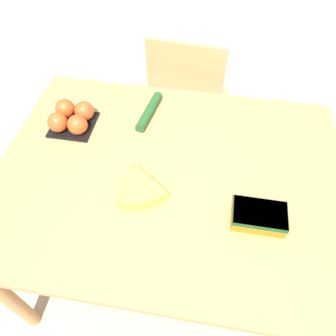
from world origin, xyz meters
TOP-DOWN VIEW (x-y plane):
  - ground_plane at (0.00, 0.00)m, footprint 12.00×12.00m
  - dining_table at (0.00, 0.00)m, footprint 1.32×1.00m
  - chair at (-0.01, 0.72)m, footprint 0.45×0.44m
  - banana_bunch at (-0.09, -0.09)m, footprint 0.17×0.19m
  - tomato_pack at (-0.44, 0.19)m, footprint 0.18×0.18m
  - carrot_bag at (0.33, -0.15)m, footprint 0.18×0.11m
  - cucumber_near at (-0.13, 0.30)m, footprint 0.08×0.23m

SIDE VIEW (x-z plane):
  - ground_plane at x=0.00m, z-range 0.00..0.00m
  - chair at x=-0.01m, z-range 0.01..0.96m
  - dining_table at x=0.00m, z-range 0.29..1.05m
  - banana_bunch at x=-0.09m, z-range 0.77..0.81m
  - cucumber_near at x=-0.13m, z-range 0.77..0.81m
  - carrot_bag at x=0.33m, z-range 0.77..0.83m
  - tomato_pack at x=-0.44m, z-range 0.77..0.86m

